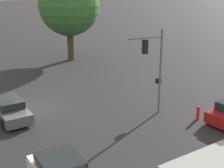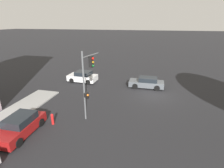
{
  "view_description": "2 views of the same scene",
  "coord_description": "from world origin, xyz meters",
  "px_view_note": "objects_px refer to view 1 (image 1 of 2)",
  "views": [
    {
      "loc": [
        20.19,
        -6.77,
        8.49
      ],
      "look_at": [
        2.03,
        5.13,
        1.43
      ],
      "focal_mm": 50.0,
      "sensor_mm": 36.0,
      "label": 1
    },
    {
      "loc": [
        0.11,
        18.77,
        7.81
      ],
      "look_at": [
        3.75,
        4.04,
        2.34
      ],
      "focal_mm": 28.0,
      "sensor_mm": 36.0,
      "label": 2
    }
  ],
  "objects_px": {
    "traffic_signal": "(153,61)",
    "crossing_car_0": "(10,109)",
    "fire_hydrant": "(198,112)",
    "street_tree": "(69,5)"
  },
  "relations": [
    {
      "from": "street_tree",
      "to": "traffic_signal",
      "type": "height_order",
      "value": "street_tree"
    },
    {
      "from": "traffic_signal",
      "to": "fire_hydrant",
      "type": "xyz_separation_m",
      "value": [
        2.41,
        1.93,
        -3.19
      ]
    },
    {
      "from": "traffic_signal",
      "to": "crossing_car_0",
      "type": "bearing_deg",
      "value": 73.52
    },
    {
      "from": "street_tree",
      "to": "fire_hydrant",
      "type": "distance_m",
      "value": 20.37
    },
    {
      "from": "traffic_signal",
      "to": "crossing_car_0",
      "type": "xyz_separation_m",
      "value": [
        -4.4,
        -8.24,
        -3.04
      ]
    },
    {
      "from": "crossing_car_0",
      "to": "fire_hydrant",
      "type": "distance_m",
      "value": 12.24
    },
    {
      "from": "street_tree",
      "to": "fire_hydrant",
      "type": "height_order",
      "value": "street_tree"
    },
    {
      "from": "street_tree",
      "to": "crossing_car_0",
      "type": "height_order",
      "value": "street_tree"
    },
    {
      "from": "traffic_signal",
      "to": "crossing_car_0",
      "type": "relative_size",
      "value": 1.36
    },
    {
      "from": "street_tree",
      "to": "traffic_signal",
      "type": "relative_size",
      "value": 1.66
    }
  ]
}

